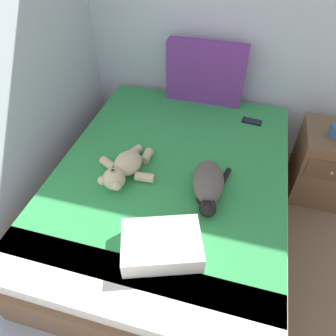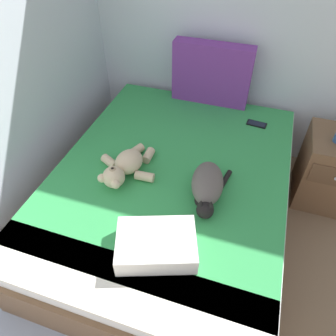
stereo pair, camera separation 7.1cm
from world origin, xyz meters
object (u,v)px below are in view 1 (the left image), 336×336
object	(u,v)px
bed	(171,196)
mug	(336,131)
throw_pillow	(162,245)
cell_phone	(252,121)
nightstand	(323,164)
teddy_bear	(124,168)
patterned_cushion	(205,73)
cat	(208,184)

from	to	relation	value
bed	mug	distance (m)	1.25
throw_pillow	mug	xyz separation A→B (m)	(0.93, 1.19, 0.04)
cell_phone	nightstand	distance (m)	0.65
teddy_bear	throw_pillow	world-z (taller)	teddy_bear
cell_phone	nightstand	xyz separation A→B (m)	(0.60, -0.06, -0.25)
teddy_bear	cell_phone	distance (m)	1.11
throw_pillow	bed	bearing A→B (deg)	100.49
patterned_cushion	mug	distance (m)	1.06
cat	teddy_bear	size ratio (longest dim) A/B	0.94
mug	cell_phone	bearing A→B (deg)	170.02
cat	throw_pillow	xyz separation A→B (m)	(-0.15, -0.47, -0.02)
patterned_cushion	throw_pillow	world-z (taller)	patterned_cushion
patterned_cushion	throw_pillow	xyz separation A→B (m)	(0.07, -1.51, -0.19)
teddy_bear	bed	bearing A→B (deg)	25.91
patterned_cushion	teddy_bear	world-z (taller)	patterned_cushion
nightstand	cat	bearing A→B (deg)	-136.70
cat	throw_pillow	size ratio (longest dim) A/B	1.10
nightstand	teddy_bear	bearing A→B (deg)	-150.67
cell_phone	throw_pillow	size ratio (longest dim) A/B	0.39
patterned_cushion	cell_phone	xyz separation A→B (m)	(0.43, -0.22, -0.24)
teddy_bear	throw_pillow	distance (m)	0.61
teddy_bear	nightstand	bearing A→B (deg)	29.33
throw_pillow	cell_phone	bearing A→B (deg)	74.38
bed	cat	size ratio (longest dim) A/B	4.54
cat	mug	size ratio (longest dim) A/B	3.65
cat	patterned_cushion	bearing A→B (deg)	102.10
patterned_cushion	cell_phone	bearing A→B (deg)	-27.42
patterned_cushion	mug	xyz separation A→B (m)	(1.00, -0.32, -0.15)
patterned_cushion	bed	bearing A→B (deg)	-92.65
teddy_bear	throw_pillow	size ratio (longest dim) A/B	1.16
bed	patterned_cushion	bearing A→B (deg)	87.35
cell_phone	nightstand	bearing A→B (deg)	-6.07
cat	teddy_bear	xyz separation A→B (m)	(-0.54, 0.00, -0.01)
teddy_bear	mug	bearing A→B (deg)	28.62
cell_phone	mug	world-z (taller)	mug
mug	nightstand	bearing A→B (deg)	53.21
teddy_bear	mug	distance (m)	1.50
cat	throw_pillow	world-z (taller)	cat
throw_pillow	patterned_cushion	bearing A→B (deg)	92.64
patterned_cushion	cell_phone	size ratio (longest dim) A/B	4.04
bed	nightstand	size ratio (longest dim) A/B	3.39
cat	mug	bearing A→B (deg)	42.87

